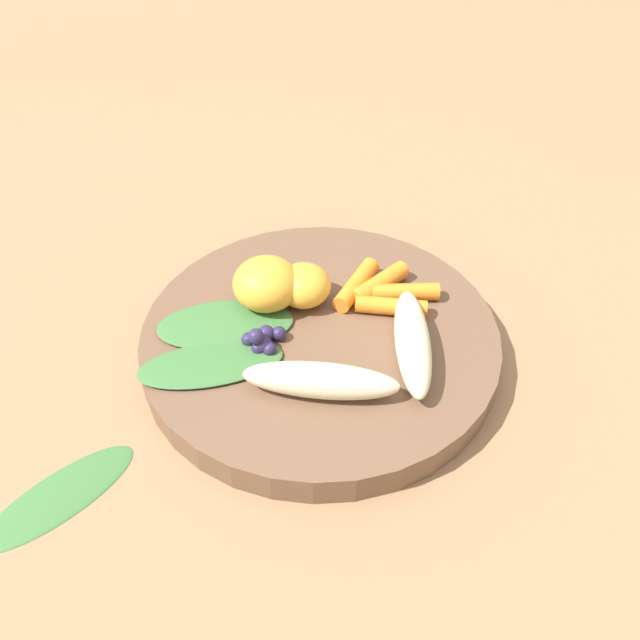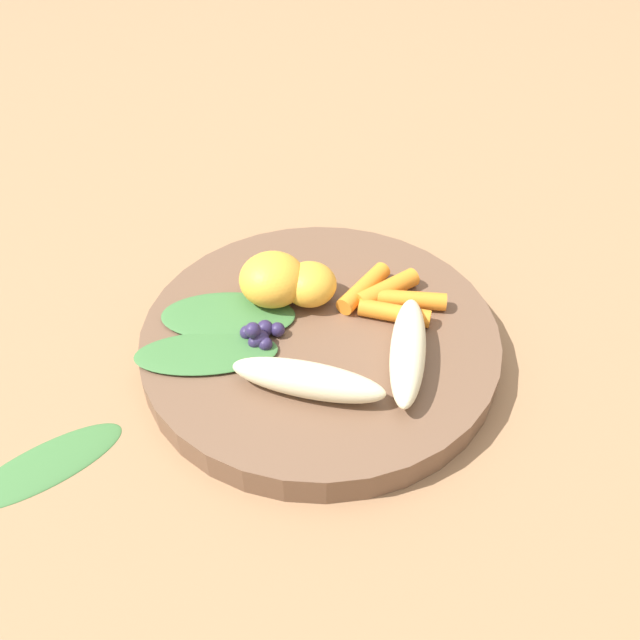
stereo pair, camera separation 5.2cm
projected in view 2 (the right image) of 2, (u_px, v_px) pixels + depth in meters
ground_plane at (320, 351)px, 0.54m from camera, size 2.40×2.40×0.00m
bowl at (320, 340)px, 0.53m from camera, size 0.29×0.29×0.02m
banana_peeled_left at (408, 350)px, 0.49m from camera, size 0.10×0.10×0.03m
banana_peeled_right at (308, 380)px, 0.47m from camera, size 0.09×0.10×0.03m
orange_segment_near at (273, 279)px, 0.54m from camera, size 0.06×0.06×0.04m
orange_segment_far at (310, 284)px, 0.54m from camera, size 0.04×0.04×0.03m
carrot_front at (394, 313)px, 0.53m from camera, size 0.05×0.05×0.01m
carrot_mid_left at (409, 300)px, 0.54m from camera, size 0.06×0.05×0.01m
carrot_mid_right at (386, 289)px, 0.55m from camera, size 0.06×0.02×0.02m
carrot_rear at (364, 288)px, 0.55m from camera, size 0.06×0.03×0.02m
blueberry_pile at (261, 334)px, 0.51m from camera, size 0.03×0.03×0.02m
kale_leaf_left at (228, 315)px, 0.53m from camera, size 0.12×0.11×0.00m
kale_leaf_right at (206, 353)px, 0.50m from camera, size 0.12×0.10×0.00m
kale_leaf_stray at (45, 463)px, 0.46m from camera, size 0.11×0.04×0.01m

